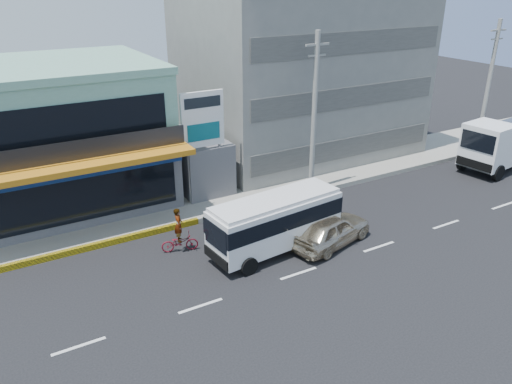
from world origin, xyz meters
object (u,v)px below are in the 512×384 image
(billboard, at_px, (203,126))
(satellite_dish, at_px, (199,139))
(tanker_truck, at_px, (508,140))
(sedan, at_px, (331,230))
(concrete_building, at_px, (298,60))
(utility_pole_far, at_px, (488,87))
(minibus, at_px, (275,219))
(motorcycle_rider, at_px, (179,237))
(shop_building, at_px, (53,139))
(utility_pole_near, at_px, (314,114))

(billboard, bearing_deg, satellite_dish, 74.48)
(tanker_truck, bearing_deg, sedan, -170.71)
(concrete_building, height_order, utility_pole_far, concrete_building)
(utility_pole_far, bearing_deg, concrete_building, 147.65)
(minibus, distance_m, sedan, 3.07)
(concrete_building, bearing_deg, utility_pole_far, -32.35)
(tanker_truck, bearing_deg, billboard, 167.75)
(sedan, height_order, motorcycle_rider, motorcycle_rider)
(minibus, distance_m, motorcycle_rider, 4.90)
(minibus, height_order, motorcycle_rider, minibus)
(tanker_truck, bearing_deg, motorcycle_rider, 179.44)
(concrete_building, distance_m, satellite_dish, 11.30)
(shop_building, relative_size, utility_pole_far, 1.24)
(shop_building, height_order, utility_pole_far, utility_pole_far)
(satellite_dish, distance_m, billboard, 2.31)
(utility_pole_near, distance_m, sedan, 7.90)
(satellite_dish, distance_m, motorcycle_rider, 7.95)
(concrete_building, bearing_deg, shop_building, -176.65)
(concrete_building, relative_size, tanker_truck, 1.71)
(concrete_building, height_order, sedan, concrete_building)
(concrete_building, xyz_separation_m, motorcycle_rider, (-14.00, -10.27, -6.22))
(utility_pole_far, relative_size, sedan, 2.04)
(shop_building, distance_m, sedan, 16.91)
(satellite_dish, height_order, minibus, satellite_dish)
(satellite_dish, relative_size, motorcycle_rider, 0.63)
(shop_building, relative_size, minibus, 1.75)
(sedan, bearing_deg, satellite_dish, 3.11)
(billboard, bearing_deg, sedan, -65.56)
(concrete_building, distance_m, motorcycle_rider, 18.44)
(satellite_dish, xyz_separation_m, utility_pole_near, (6.00, -3.60, 1.57))
(shop_building, bearing_deg, utility_pole_far, -12.31)
(utility_pole_near, bearing_deg, utility_pole_far, 0.00)
(shop_building, relative_size, satellite_dish, 8.27)
(satellite_dish, distance_m, minibus, 8.79)
(billboard, xyz_separation_m, sedan, (3.50, -7.70, -4.09))
(utility_pole_near, xyz_separation_m, tanker_truck, (15.23, -2.92, -3.23))
(utility_pole_far, bearing_deg, motorcycle_rider, -174.14)
(satellite_dish, xyz_separation_m, billboard, (-0.50, -1.80, 1.35))
(shop_building, xyz_separation_m, satellite_dish, (8.00, -2.95, -0.42))
(satellite_dish, bearing_deg, utility_pole_far, -9.29)
(concrete_building, xyz_separation_m, tanker_truck, (11.23, -10.52, -5.08))
(concrete_building, bearing_deg, motorcycle_rider, -143.74)
(satellite_dish, bearing_deg, tanker_truck, -17.07)
(tanker_truck, bearing_deg, satellite_dish, 162.93)
(utility_pole_far, relative_size, motorcycle_rider, 4.23)
(shop_building, height_order, satellite_dish, shop_building)
(satellite_dish, distance_m, utility_pole_near, 7.17)
(concrete_building, xyz_separation_m, sedan, (-7.00, -13.50, -6.17))
(satellite_dish, height_order, billboard, billboard)
(motorcycle_rider, bearing_deg, concrete_building, 36.26)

